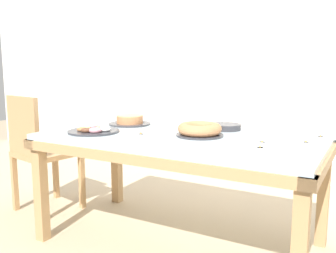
% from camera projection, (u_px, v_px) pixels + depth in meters
% --- Properties ---
extents(ground_plane, '(12.00, 12.00, 0.00)m').
position_uv_depth(ground_plane, '(180.00, 242.00, 2.50)').
color(ground_plane, tan).
extents(wall_back, '(8.00, 0.10, 2.60)m').
position_uv_depth(wall_back, '(261.00, 53.00, 3.86)').
color(wall_back, white).
rests_on(wall_back, ground).
extents(dining_table, '(1.78, 0.96, 0.73)m').
position_uv_depth(dining_table, '(180.00, 147.00, 2.40)').
color(dining_table, silver).
rests_on(dining_table, ground).
extents(chair, '(0.49, 0.49, 0.94)m').
position_uv_depth(chair, '(38.00, 148.00, 2.95)').
color(chair, tan).
rests_on(chair, ground).
extents(cake_chocolate_round, '(0.31, 0.31, 0.07)m').
position_uv_depth(cake_chocolate_round, '(130.00, 121.00, 2.80)').
color(cake_chocolate_round, '#333338').
rests_on(cake_chocolate_round, dining_table).
extents(cake_golden_bundt, '(0.30, 0.30, 0.08)m').
position_uv_depth(cake_golden_bundt, '(200.00, 130.00, 2.34)').
color(cake_golden_bundt, '#333338').
rests_on(cake_golden_bundt, dining_table).
extents(pastry_platter, '(0.34, 0.34, 0.04)m').
position_uv_depth(pastry_platter, '(94.00, 130.00, 2.47)').
color(pastry_platter, '#333338').
rests_on(pastry_platter, dining_table).
extents(plate_stack, '(0.21, 0.21, 0.04)m').
position_uv_depth(plate_stack, '(226.00, 127.00, 2.58)').
color(plate_stack, '#333338').
rests_on(plate_stack, dining_table).
extents(tealight_left_edge, '(0.04, 0.04, 0.04)m').
position_uv_depth(tealight_left_edge, '(306.00, 143.00, 2.08)').
color(tealight_left_edge, silver).
rests_on(tealight_left_edge, dining_table).
extents(tealight_centre, '(0.04, 0.04, 0.04)m').
position_uv_depth(tealight_centre, '(260.00, 148.00, 1.94)').
color(tealight_centre, silver).
rests_on(tealight_centre, dining_table).
extents(tealight_near_front, '(0.04, 0.04, 0.04)m').
position_uv_depth(tealight_near_front, '(262.00, 143.00, 2.08)').
color(tealight_near_front, silver).
rests_on(tealight_near_front, dining_table).
extents(tealight_right_edge, '(0.04, 0.04, 0.04)m').
position_uv_depth(tealight_right_edge, '(320.00, 137.00, 2.24)').
color(tealight_right_edge, silver).
rests_on(tealight_right_edge, dining_table).
extents(tealight_near_cakes, '(0.04, 0.04, 0.04)m').
position_uv_depth(tealight_near_cakes, '(141.00, 135.00, 2.32)').
color(tealight_near_cakes, silver).
rests_on(tealight_near_cakes, dining_table).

